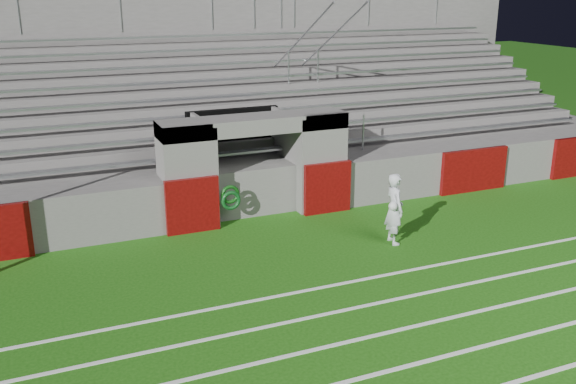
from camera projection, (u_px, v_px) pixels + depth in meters
name	position (u px, v px, depth m)	size (l,w,h in m)	color
ground	(312.00, 266.00, 13.62)	(90.00, 90.00, 0.00)	#1A510D
stadium_structure	(205.00, 126.00, 20.14)	(26.00, 8.48, 5.42)	#605E5B
goalkeeper_with_ball	(394.00, 209.00, 14.62)	(0.49, 0.65, 1.66)	silver
hose_coil	(231.00, 198.00, 15.63)	(0.49, 0.14, 0.62)	#0D420E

